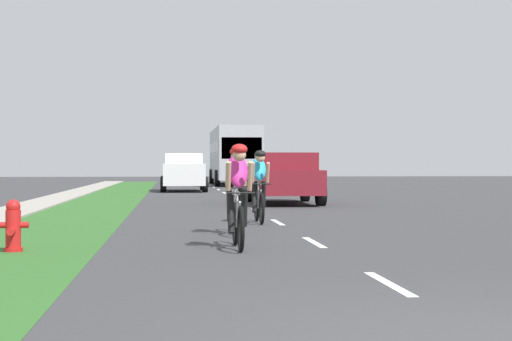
% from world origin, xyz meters
% --- Properties ---
extents(ground_plane, '(120.00, 120.00, 0.00)m').
position_xyz_m(ground_plane, '(0.00, 20.00, 0.00)').
color(ground_plane, '#38383A').
extents(grass_verge, '(2.45, 70.00, 0.01)m').
position_xyz_m(grass_verge, '(-4.61, 20.00, 0.00)').
color(grass_verge, '#2D6026').
rests_on(grass_verge, ground_plane).
extents(sidewalk_concrete, '(1.36, 70.00, 0.10)m').
position_xyz_m(sidewalk_concrete, '(-6.52, 20.00, 0.00)').
color(sidewalk_concrete, '#9E998E').
rests_on(sidewalk_concrete, ground_plane).
extents(lane_markings_center, '(0.12, 53.13, 0.01)m').
position_xyz_m(lane_markings_center, '(0.00, 24.00, 0.00)').
color(lane_markings_center, white).
rests_on(lane_markings_center, ground_plane).
extents(fire_hydrant_red, '(0.44, 0.38, 0.76)m').
position_xyz_m(fire_hydrant_red, '(-4.61, 6.69, 0.37)').
color(fire_hydrant_red, red).
rests_on(fire_hydrant_red, ground_plane).
extents(cyclist_lead, '(0.42, 1.72, 1.58)m').
position_xyz_m(cyclist_lead, '(-1.31, 6.78, 0.81)').
color(cyclist_lead, black).
rests_on(cyclist_lead, ground_plane).
extents(cyclist_trailing, '(0.42, 1.72, 1.58)m').
position_xyz_m(cyclist_trailing, '(-1.16, 9.36, 0.81)').
color(cyclist_trailing, black).
rests_on(cyclist_trailing, ground_plane).
extents(cyclist_distant, '(0.42, 1.72, 1.58)m').
position_xyz_m(cyclist_distant, '(-0.42, 12.17, 0.81)').
color(cyclist_distant, black).
rests_on(cyclist_distant, ground_plane).
extents(pickup_maroon, '(2.22, 5.10, 1.64)m').
position_xyz_m(pickup_maroon, '(1.27, 20.76, 0.83)').
color(pickup_maroon, maroon).
rests_on(pickup_maroon, ground_plane).
extents(suv_white, '(2.15, 4.70, 1.79)m').
position_xyz_m(suv_white, '(-1.77, 33.44, 0.95)').
color(suv_white, silver).
rests_on(suv_white, ground_plane).
extents(bus_silver, '(2.78, 11.60, 3.48)m').
position_xyz_m(bus_silver, '(1.53, 45.56, 1.98)').
color(bus_silver, '#A5A8AD').
rests_on(bus_silver, ground_plane).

